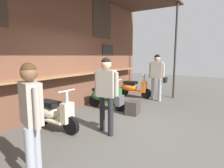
{
  "coord_description": "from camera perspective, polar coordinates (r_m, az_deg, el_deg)",
  "views": [
    {
      "loc": [
        -3.82,
        -2.37,
        1.69
      ],
      "look_at": [
        1.52,
        1.08,
        0.74
      ],
      "focal_mm": 30.47,
      "sensor_mm": 36.0,
      "label": 1
    }
  ],
  "objects": [
    {
      "name": "shopper_passing",
      "position": [
        2.76,
        -23.11,
        -7.11
      ],
      "size": [
        0.37,
        0.53,
        1.61
      ],
      "rotation": [
        0.0,
        0.0,
        2.83
      ],
      "color": "#999EA8",
      "rests_on": "ground_plane"
    },
    {
      "name": "shopper_with_handbag",
      "position": [
        7.34,
        13.4,
        3.41
      ],
      "size": [
        0.29,
        0.67,
        1.74
      ],
      "rotation": [
        0.0,
        0.0,
        0.04
      ],
      "color": "#999EA8",
      "rests_on": "ground_plane"
    },
    {
      "name": "merchandise_crate",
      "position": [
        5.6,
        6.26,
        -7.06
      ],
      "size": [
        0.47,
        0.39,
        0.39
      ],
      "primitive_type": "cube",
      "rotation": [
        0.0,
        0.0,
        0.13
      ],
      "color": "#3D3833",
      "rests_on": "ground_plane"
    },
    {
      "name": "shopper_browsing",
      "position": [
        4.06,
        -1.55,
        -1.23
      ],
      "size": [
        0.32,
        0.66,
        1.66
      ],
      "rotation": [
        0.0,
        0.0,
        0.1
      ],
      "color": "#232328",
      "rests_on": "ground_plane"
    },
    {
      "name": "scooter_orange",
      "position": [
        7.83,
        6.28,
        -1.14
      ],
      "size": [
        0.48,
        1.4,
        0.97
      ],
      "rotation": [
        0.0,
        0.0,
        -1.52
      ],
      "color": "orange",
      "rests_on": "ground_plane"
    },
    {
      "name": "scooter_green",
      "position": [
        6.13,
        -2.24,
        -3.8
      ],
      "size": [
        0.46,
        1.4,
        0.97
      ],
      "rotation": [
        0.0,
        0.0,
        -1.57
      ],
      "color": "#237533",
      "rests_on": "ground_plane"
    },
    {
      "name": "ground_plane",
      "position": [
        4.8,
        1.02,
        -12.16
      ],
      "size": [
        26.0,
        26.0,
        0.0
      ],
      "primitive_type": "plane",
      "color": "#56544F"
    },
    {
      "name": "scooter_cream",
      "position": [
        4.64,
        -17.37,
        -8.24
      ],
      "size": [
        0.46,
        1.4,
        0.97
      ],
      "rotation": [
        0.0,
        0.0,
        -1.58
      ],
      "color": "beige",
      "rests_on": "ground_plane"
    },
    {
      "name": "market_stall_facade",
      "position": [
        5.71,
        -15.34,
        12.77
      ],
      "size": [
        9.28,
        2.6,
        3.88
      ],
      "color": "brown",
      "rests_on": "ground_plane"
    }
  ]
}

